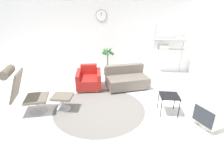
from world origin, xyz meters
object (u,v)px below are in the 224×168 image
armchair_red (89,80)px  crt_television (210,115)px  side_table (169,97)px  lounge_chair (21,87)px  potted_plant (108,62)px  ottoman (63,99)px  shelf_unit (169,44)px  couch_low (127,80)px

armchair_red → crt_television: 3.59m
side_table → lounge_chair: bearing=-175.6°
side_table → potted_plant: 3.15m
lounge_chair → potted_plant: (1.78, 2.87, -0.19)m
ottoman → shelf_unit: 4.51m
couch_low → shelf_unit: shelf_unit is taller
armchair_red → crt_television: armchair_red is taller
couch_low → crt_television: couch_low is taller
lounge_chair → couch_low: size_ratio=0.80×
armchair_red → shelf_unit: size_ratio=0.52×
side_table → potted_plant: potted_plant is taller
couch_low → shelf_unit: bearing=-155.9°
couch_low → potted_plant: 1.33m
couch_low → shelf_unit: size_ratio=0.82×
couch_low → crt_television: size_ratio=2.15×
side_table → shelf_unit: size_ratio=0.27×
armchair_red → ottoman: bearing=64.0°
armchair_red → crt_television: (3.07, -1.87, 0.04)m
ottoman → armchair_red: bearing=73.7°
side_table → potted_plant: bearing=124.5°
couch_low → crt_television: bearing=113.2°
ottoman → couch_low: (1.64, 1.55, -0.05)m
couch_low → potted_plant: bearing=-74.1°
potted_plant → armchair_red: bearing=-111.8°
ottoman → potted_plant: size_ratio=0.45×
armchair_red → shelf_unit: 3.38m
shelf_unit → lounge_chair: bearing=-141.5°
couch_low → side_table: (1.04, -1.52, 0.19)m
armchair_red → potted_plant: 1.35m
armchair_red → side_table: armchair_red is taller
potted_plant → side_table: bearing=-55.5°
shelf_unit → ottoman: bearing=-136.8°
armchair_red → crt_television: size_ratio=1.36×
lounge_chair → crt_television: (4.36, -0.23, -0.42)m
couch_low → shelf_unit: (1.59, 1.48, 0.91)m
armchair_red → couch_low: size_ratio=0.64×
lounge_chair → side_table: (3.57, 0.28, -0.28)m
crt_television → shelf_unit: 3.62m
armchair_red → couch_low: (1.24, 0.16, -0.01)m
lounge_chair → couch_low: bearing=110.0°
side_table → crt_television: 0.95m
lounge_chair → crt_television: bearing=71.5°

